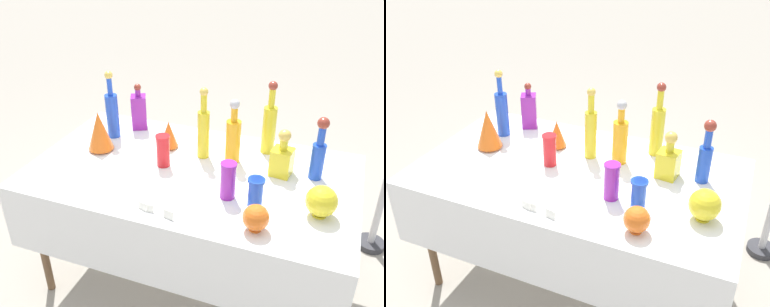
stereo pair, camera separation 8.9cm
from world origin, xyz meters
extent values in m
plane|color=#A0998C|center=(0.00, 0.00, 0.00)|extent=(40.00, 40.00, 0.00)
cube|color=white|center=(0.00, 0.00, 0.74)|extent=(1.69, 0.96, 0.03)
cube|color=white|center=(0.00, -0.48, 0.57)|extent=(1.69, 0.01, 0.37)
cylinder|color=brown|center=(-0.74, -0.38, 0.36)|extent=(0.04, 0.04, 0.73)
cylinder|color=brown|center=(-0.74, 0.38, 0.36)|extent=(0.04, 0.04, 0.73)
cylinder|color=brown|center=(0.74, 0.38, 0.36)|extent=(0.04, 0.04, 0.73)
cylinder|color=orange|center=(0.17, 0.17, 0.88)|extent=(0.08, 0.08, 0.24)
cylinder|color=orange|center=(0.17, 0.17, 1.04)|extent=(0.04, 0.04, 0.08)
sphere|color=#B2B2B7|center=(0.17, 0.17, 1.09)|extent=(0.05, 0.05, 0.05)
cylinder|color=blue|center=(-0.58, 0.20, 0.89)|extent=(0.07, 0.07, 0.26)
cylinder|color=blue|center=(-0.58, 0.20, 1.08)|extent=(0.03, 0.03, 0.11)
sphere|color=gold|center=(-0.58, 0.20, 1.14)|extent=(0.05, 0.05, 0.05)
cylinder|color=yellow|center=(0.32, 0.34, 0.89)|extent=(0.07, 0.07, 0.27)
cylinder|color=yellow|center=(0.32, 0.34, 1.08)|extent=(0.03, 0.03, 0.11)
sphere|color=maroon|center=(0.32, 0.34, 1.15)|extent=(0.05, 0.05, 0.05)
cylinder|color=blue|center=(0.61, 0.15, 0.85)|extent=(0.07, 0.07, 0.19)
cylinder|color=blue|center=(0.61, 0.15, 1.00)|extent=(0.04, 0.04, 0.10)
sphere|color=maroon|center=(0.61, 0.15, 1.07)|extent=(0.06, 0.06, 0.06)
cylinder|color=yellow|center=(0.01, 0.16, 0.89)|extent=(0.06, 0.06, 0.27)
cylinder|color=yellow|center=(0.01, 0.16, 1.08)|extent=(0.03, 0.03, 0.10)
sphere|color=gold|center=(0.01, 0.16, 1.14)|extent=(0.05, 0.05, 0.05)
cube|color=yellow|center=(0.44, 0.13, 0.83)|extent=(0.11, 0.11, 0.14)
cylinder|color=yellow|center=(0.44, 0.13, 0.93)|extent=(0.04, 0.04, 0.06)
sphere|color=gold|center=(0.44, 0.13, 0.98)|extent=(0.06, 0.06, 0.06)
cube|color=purple|center=(-0.48, 0.36, 0.87)|extent=(0.12, 0.12, 0.21)
cylinder|color=purple|center=(-0.48, 0.36, 0.99)|extent=(0.03, 0.03, 0.04)
sphere|color=maroon|center=(-0.48, 0.36, 1.03)|extent=(0.04, 0.04, 0.04)
cylinder|color=purple|center=(0.24, -0.17, 0.85)|extent=(0.07, 0.07, 0.19)
cylinder|color=purple|center=(0.24, -0.17, 0.94)|extent=(0.08, 0.08, 0.01)
cylinder|color=red|center=(-0.16, -0.01, 0.85)|extent=(0.07, 0.07, 0.18)
cylinder|color=red|center=(-0.16, -0.01, 0.93)|extent=(0.08, 0.08, 0.01)
cylinder|color=blue|center=(0.38, -0.18, 0.83)|extent=(0.07, 0.07, 0.14)
cylinder|color=blue|center=(0.38, -0.18, 0.90)|extent=(0.08, 0.08, 0.01)
cylinder|color=orange|center=(-0.56, 0.03, 0.77)|extent=(0.09, 0.09, 0.01)
cone|color=orange|center=(-0.56, 0.03, 0.88)|extent=(0.14, 0.14, 0.22)
cylinder|color=orange|center=(-0.21, 0.19, 0.77)|extent=(0.06, 0.06, 0.01)
cone|color=orange|center=(-0.21, 0.19, 0.85)|extent=(0.11, 0.11, 0.15)
cylinder|color=yellow|center=(0.66, -0.16, 0.76)|extent=(0.06, 0.06, 0.01)
sphere|color=yellow|center=(0.66, -0.16, 0.84)|extent=(0.14, 0.14, 0.14)
cylinder|color=orange|center=(0.42, -0.36, 0.76)|extent=(0.05, 0.05, 0.01)
sphere|color=orange|center=(0.42, -0.36, 0.83)|extent=(0.11, 0.11, 0.11)
cube|color=white|center=(-0.06, -0.40, 0.78)|extent=(0.06, 0.01, 0.04)
cube|color=white|center=(-0.09, -0.40, 0.78)|extent=(0.06, 0.03, 0.04)
cube|color=white|center=(0.05, -0.41, 0.78)|extent=(0.05, 0.02, 0.04)
cube|color=tan|center=(-0.20, 1.13, 0.14)|extent=(0.52, 0.38, 0.27)
cube|color=tan|center=(-0.20, 1.22, 0.31)|extent=(0.42, 0.16, 0.09)
cube|color=tan|center=(-0.07, 0.93, 0.13)|extent=(0.50, 0.36, 0.26)
cube|color=tan|center=(-0.07, 1.02, 0.30)|extent=(0.43, 0.11, 0.09)
cylinder|color=#333338|center=(1.01, 0.67, 0.02)|extent=(0.18, 0.18, 0.04)
camera|label=1|loc=(0.67, -1.78, 1.94)|focal=40.00mm
camera|label=2|loc=(0.75, -1.74, 1.94)|focal=40.00mm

